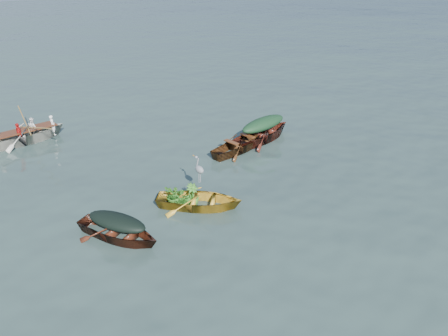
# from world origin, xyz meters

# --- Properties ---
(ground) EXTENTS (140.00, 140.00, 0.00)m
(ground) POSITION_xyz_m (0.00, 0.00, 0.00)
(ground) COLOR #334742
(ground) RESTS_ON ground
(yellow_dinghy) EXTENTS (3.52, 3.41, 0.94)m
(yellow_dinghy) POSITION_xyz_m (-1.72, 0.05, 0.00)
(yellow_dinghy) COLOR gold
(yellow_dinghy) RESTS_ON ground
(dark_covered_boat) EXTENTS (2.74, 3.68, 0.85)m
(dark_covered_boat) POSITION_xyz_m (-4.53, 0.04, 0.00)
(dark_covered_boat) COLOR #562414
(dark_covered_boat) RESTS_ON ground
(green_tarp_boat) EXTENTS (4.75, 2.07, 1.08)m
(green_tarp_boat) POSITION_xyz_m (3.55, 2.91, 0.00)
(green_tarp_boat) COLOR #562014
(green_tarp_boat) RESTS_ON ground
(open_wooden_boat) EXTENTS (4.12, 1.79, 0.91)m
(open_wooden_boat) POSITION_xyz_m (2.08, 2.70, 0.00)
(open_wooden_boat) COLOR #4F2E13
(open_wooden_boat) RESTS_ON ground
(rowed_boat) EXTENTS (4.64, 1.73, 1.10)m
(rowed_boat) POSITION_xyz_m (-4.63, 8.90, 0.00)
(rowed_boat) COLOR beige
(rowed_boat) RESTS_ON ground
(dark_tarp_cover) EXTENTS (1.51, 2.02, 0.40)m
(dark_tarp_cover) POSITION_xyz_m (-4.53, 0.04, 0.63)
(dark_tarp_cover) COLOR black
(dark_tarp_cover) RESTS_ON dark_covered_boat
(green_tarp_cover) EXTENTS (2.61, 1.14, 0.52)m
(green_tarp_cover) POSITION_xyz_m (3.55, 2.91, 0.80)
(green_tarp_cover) COLOR #143219
(green_tarp_cover) RESTS_ON green_tarp_boat
(thwart_benches) EXTENTS (2.08, 1.02, 0.04)m
(thwart_benches) POSITION_xyz_m (2.08, 2.70, 0.47)
(thwart_benches) COLOR #532A13
(thwart_benches) RESTS_ON open_wooden_boat
(heron) EXTENTS (0.48, 0.48, 0.92)m
(heron) POSITION_xyz_m (-1.39, 0.49, 0.93)
(heron) COLOR gray
(heron) RESTS_ON yellow_dinghy
(dinghy_weeds) EXTENTS (1.14, 1.12, 0.60)m
(dinghy_weeds) POSITION_xyz_m (-2.11, 0.44, 0.77)
(dinghy_weeds) COLOR #30711D
(dinghy_weeds) RESTS_ON yellow_dinghy
(rowers) EXTENTS (3.27, 1.49, 0.76)m
(rowers) POSITION_xyz_m (-4.63, 8.90, 0.93)
(rowers) COLOR white
(rowers) RESTS_ON rowed_boat
(oars) EXTENTS (0.81, 2.64, 0.06)m
(oars) POSITION_xyz_m (-4.63, 8.90, 0.58)
(oars) COLOR brown
(oars) RESTS_ON rowed_boat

